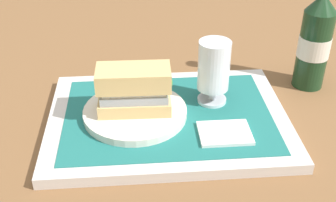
{
  "coord_description": "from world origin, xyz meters",
  "views": [
    {
      "loc": [
        -0.05,
        -0.67,
        0.48
      ],
      "look_at": [
        0.0,
        0.0,
        0.05
      ],
      "focal_mm": 46.65,
      "sensor_mm": 36.0,
      "label": 1
    }
  ],
  "objects": [
    {
      "name": "napkin_folded",
      "position": [
        0.09,
        -0.07,
        0.02
      ],
      "size": [
        0.09,
        0.07,
        0.01
      ],
      "primitive_type": "cube",
      "color": "white",
      "rests_on": "placemat"
    },
    {
      "name": "tray",
      "position": [
        0.0,
        0.0,
        0.01
      ],
      "size": [
        0.44,
        0.32,
        0.02
      ],
      "primitive_type": "cube",
      "color": "silver",
      "rests_on": "ground_plane"
    },
    {
      "name": "plate",
      "position": [
        -0.06,
        -0.0,
        0.03
      ],
      "size": [
        0.19,
        0.19,
        0.01
      ],
      "primitive_type": "cylinder",
      "color": "silver",
      "rests_on": "placemat"
    },
    {
      "name": "placemat",
      "position": [
        0.0,
        0.0,
        0.02
      ],
      "size": [
        0.38,
        0.27,
        0.0
      ],
      "primitive_type": "cube",
      "color": "#1E6B66",
      "rests_on": "tray"
    },
    {
      "name": "beer_glass",
      "position": [
        0.09,
        0.04,
        0.09
      ],
      "size": [
        0.06,
        0.06,
        0.12
      ],
      "color": "silver",
      "rests_on": "placemat"
    },
    {
      "name": "ground_plane",
      "position": [
        0.0,
        0.0,
        0.0
      ],
      "size": [
        3.0,
        3.0,
        0.0
      ],
      "primitive_type": "plane",
      "color": "brown"
    },
    {
      "name": "sandwich",
      "position": [
        -0.06,
        -0.0,
        0.08
      ],
      "size": [
        0.13,
        0.07,
        0.08
      ],
      "rotation": [
        0.0,
        0.0,
        -0.02
      ],
      "color": "tan",
      "rests_on": "plate"
    },
    {
      "name": "beer_bottle",
      "position": [
        0.31,
        0.12,
        0.1
      ],
      "size": [
        0.07,
        0.07,
        0.27
      ],
      "color": "#19381E",
      "rests_on": "ground_plane"
    }
  ]
}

